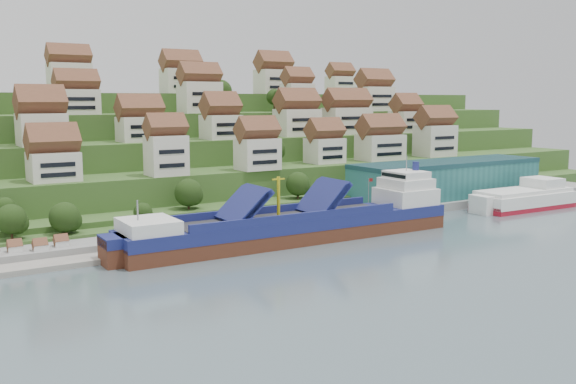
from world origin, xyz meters
TOP-DOWN VIEW (x-y plane):
  - ground at (0.00, 0.00)m, footprint 300.00×300.00m
  - quay at (20.00, 15.00)m, footprint 180.00×14.00m
  - pebble_beach at (-58.00, 12.00)m, footprint 45.00×20.00m
  - hillside at (0.00, 103.55)m, footprint 260.00×128.00m
  - hillside_village at (2.43, 60.57)m, footprint 154.27×64.88m
  - hillside_trees at (-5.44, 45.84)m, footprint 133.26×62.58m
  - warehouse at (52.00, 17.00)m, footprint 60.00×15.00m
  - flagpole at (18.11, 10.00)m, footprint 1.28×0.16m
  - beach_huts at (-60.00, 10.75)m, footprint 14.40×3.70m
  - cargo_ship at (-7.94, -0.12)m, footprint 73.69×12.89m
  - second_ship at (64.20, 0.31)m, footprint 30.05×11.92m

SIDE VIEW (x-z plane):
  - ground at x=0.00m, z-range 0.00..0.00m
  - pebble_beach at x=-58.00m, z-range 0.00..1.00m
  - quay at x=20.00m, z-range 0.00..2.20m
  - beach_huts at x=-60.00m, z-range 1.00..3.20m
  - second_ship at x=64.20m, z-range -1.71..6.91m
  - cargo_ship at x=-7.94m, z-range -4.98..11.25m
  - flagpole at x=18.11m, z-range 2.88..10.88m
  - warehouse at x=52.00m, z-range 2.20..12.20m
  - hillside at x=0.00m, z-range -4.84..26.16m
  - hillside_trees at x=-5.44m, z-range 1.23..33.29m
  - hillside_village at x=2.43m, z-range 10.00..38.70m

